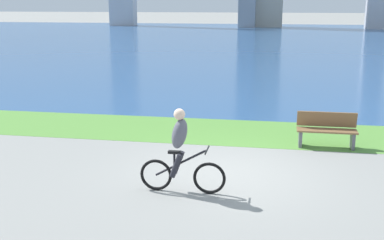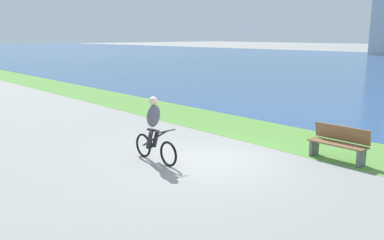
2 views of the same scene
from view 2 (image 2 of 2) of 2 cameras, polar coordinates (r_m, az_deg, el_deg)
ground_plane at (r=10.66m, az=2.25°, el=-5.47°), size 300.00×300.00×0.00m
grass_strip_bayside at (r=13.20m, az=13.04°, el=-2.34°), size 120.00×2.85×0.01m
cyclist_lead at (r=10.26m, az=-5.39°, el=-1.36°), size 1.70×0.52×1.68m
bench_near_path at (r=11.05m, az=20.03°, el=-3.13°), size 1.50×0.47×0.90m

